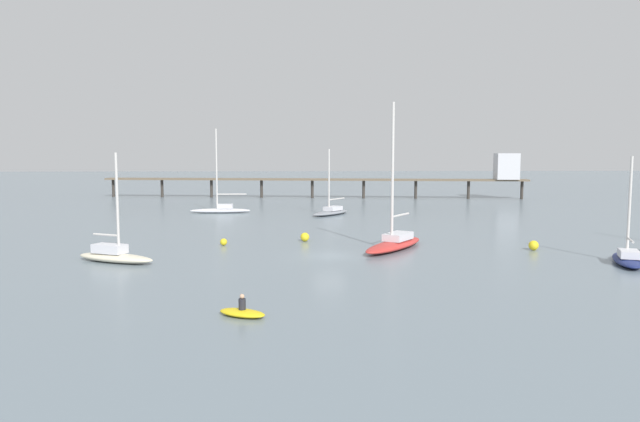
{
  "coord_description": "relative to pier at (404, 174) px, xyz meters",
  "views": [
    {
      "loc": [
        -2.4,
        -45.99,
        8.22
      ],
      "look_at": [
        0.0,
        20.41,
        1.5
      ],
      "focal_mm": 33.21,
      "sensor_mm": 36.0,
      "label": 1
    }
  ],
  "objects": [
    {
      "name": "sailboat_navy",
      "position": [
        5.73,
        -60.71,
        -3.8
      ],
      "size": [
        4.0,
        6.54,
        7.87
      ],
      "color": "navy",
      "rests_on": "ground_plane"
    },
    {
      "name": "dinghy_yellow",
      "position": [
        -21.17,
        -73.53,
        -4.1
      ],
      "size": [
        2.79,
        2.21,
        1.14
      ],
      "color": "yellow",
      "rests_on": "ground_plane"
    },
    {
      "name": "ground_plane",
      "position": [
        -15.93,
        -56.54,
        -4.32
      ],
      "size": [
        400.0,
        400.0,
        0.0
      ],
      "primitive_type": "plane",
      "color": "slate"
    },
    {
      "name": "mooring_buoy_far",
      "position": [
        1.25,
        -54.47,
        -3.91
      ],
      "size": [
        0.81,
        0.81,
        0.81
      ],
      "primitive_type": "sphere",
      "color": "yellow",
      "rests_on": "ground_plane"
    },
    {
      "name": "pier",
      "position": [
        0.0,
        0.0,
        0.0
      ],
      "size": [
        74.37,
        11.27,
        7.88
      ],
      "color": "brown",
      "rests_on": "ground_plane"
    },
    {
      "name": "mooring_buoy_mid",
      "position": [
        -17.78,
        -48.89,
        -3.91
      ],
      "size": [
        0.81,
        0.81,
        0.81
      ],
      "primitive_type": "sphere",
      "color": "yellow",
      "rests_on": "ground_plane"
    },
    {
      "name": "sailboat_white",
      "position": [
        -28.76,
        -23.31,
        -3.65
      ],
      "size": [
        8.09,
        2.02,
        11.19
      ],
      "color": "white",
      "rests_on": "ground_plane"
    },
    {
      "name": "sailboat_cream",
      "position": [
        -32.06,
        -58.56,
        -3.72
      ],
      "size": [
        6.8,
        4.38,
        8.13
      ],
      "color": "beige",
      "rests_on": "ground_plane"
    },
    {
      "name": "mooring_buoy_outer",
      "position": [
        -24.93,
        -50.99,
        -4.01
      ],
      "size": [
        0.61,
        0.61,
        0.61
      ],
      "primitive_type": "sphere",
      "color": "yellow",
      "rests_on": "ground_plane"
    },
    {
      "name": "sailboat_red",
      "position": [
        -10.24,
        -53.44,
        -3.65
      ],
      "size": [
        7.19,
        9.09,
        12.23
      ],
      "color": "red",
      "rests_on": "ground_plane"
    },
    {
      "name": "sailboat_gray",
      "position": [
        -14.14,
        -26.2,
        -3.8
      ],
      "size": [
        6.07,
        7.08,
        8.51
      ],
      "color": "gray",
      "rests_on": "ground_plane"
    }
  ]
}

